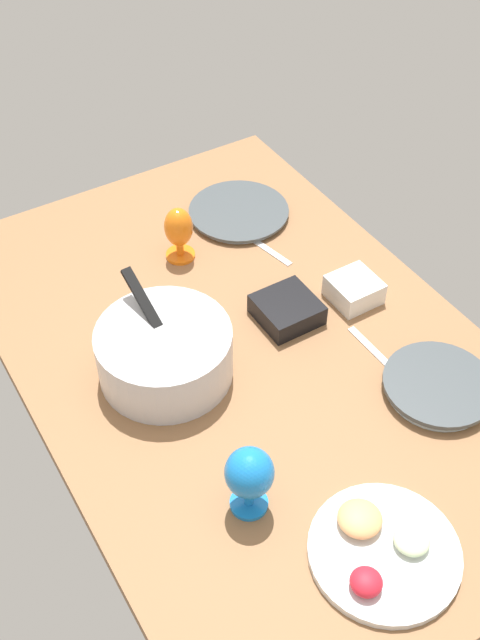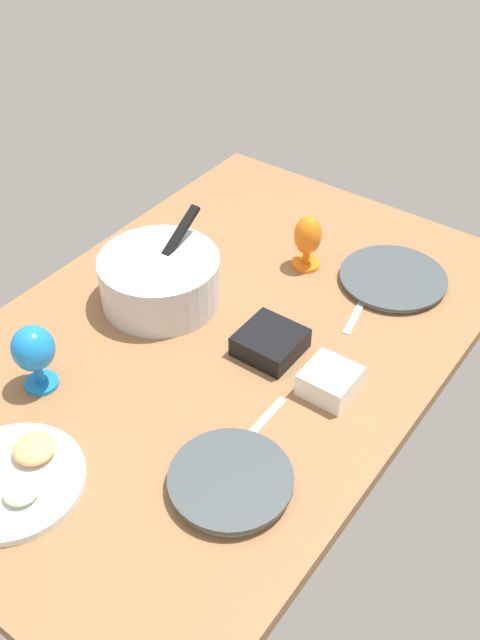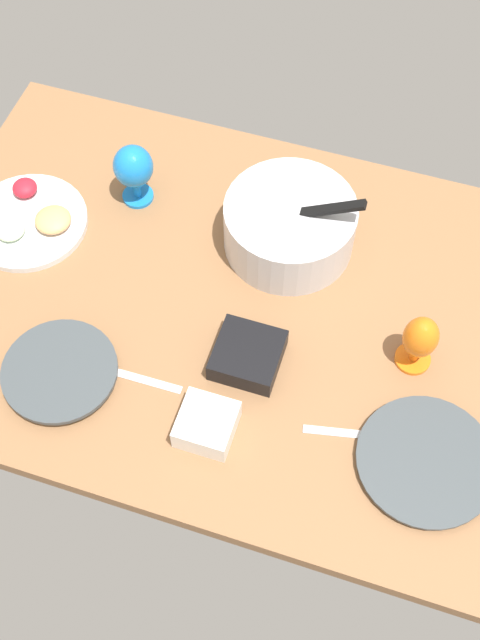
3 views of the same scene
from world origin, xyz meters
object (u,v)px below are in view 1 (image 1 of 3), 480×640
fruit_platter (382,549)px  square_bowl_white (354,289)px  dinner_plate_right (239,212)px  hurricane_glass_blue (249,475)px  square_bowl_black (287,309)px  hurricane_glass_orange (179,230)px  mixing_bowl (165,352)px  dinner_plate_left (438,386)px

fruit_platter → square_bowl_white: 70.62cm
dinner_plate_right → hurricane_glass_blue: size_ratio=1.71×
hurricane_glass_blue → dinner_plate_right: bearing=-30.1°
square_bowl_black → square_bowl_white: 18.66cm
hurricane_glass_orange → dinner_plate_right: bearing=-72.3°
dinner_plate_right → square_bowl_white: bearing=-171.4°
mixing_bowl → square_bowl_white: (-2.67, -52.37, -3.69)cm
fruit_platter → hurricane_glass_orange: hurricane_glass_orange is taller
dinner_plate_right → hurricane_glass_orange: bearing=107.7°
fruit_platter → hurricane_glass_blue: hurricane_glass_blue is taller
square_bowl_white → fruit_platter: bearing=147.0°
dinner_plate_right → fruit_platter: bearing=163.1°
mixing_bowl → dinner_plate_left: bearing=-126.6°
dinner_plate_right → mixing_bowl: size_ratio=0.89×
mixing_bowl → square_bowl_black: (0.46, -33.98, -4.07)cm
dinner_plate_left → mixing_bowl: bearing=53.4°
dinner_plate_left → square_bowl_black: bearing=23.1°
dinner_plate_left → mixing_bowl: 62.57cm
hurricane_glass_blue → square_bowl_black: (40.30, -36.11, -7.64)cm
dinner_plate_left → fruit_platter: bearing=124.3°
hurricane_glass_blue → mixing_bowl: bearing=-3.1°
mixing_bowl → square_bowl_white: bearing=-92.9°
square_bowl_black → hurricane_glass_orange: bearing=18.3°
hurricane_glass_blue → square_bowl_white: 66.36cm
hurricane_glass_orange → square_bowl_black: size_ratio=1.09×
square_bowl_black → mixing_bowl: bearing=90.8°
dinner_plate_left → hurricane_glass_blue: hurricane_glass_blue is taller
mixing_bowl → dinner_plate_right: bearing=-47.0°
fruit_platter → hurricane_glass_orange: (96.92, -8.63, 7.50)cm
dinner_plate_left → square_bowl_white: bearing=-3.9°
dinner_plate_right → hurricane_glass_orange: size_ratio=1.84×
fruit_platter → hurricane_glass_blue: 28.71cm
hurricane_glass_blue → square_bowl_white: size_ratio=1.45×
dinner_plate_right → square_bowl_black: (-41.98, 11.57, 1.98)cm
hurricane_glass_blue → square_bowl_black: 54.64cm
hurricane_glass_blue → square_bowl_black: bearing=-41.9°
dinner_plate_left → dinner_plate_right: 79.77cm
mixing_bowl → square_bowl_black: 34.23cm
dinner_plate_right → fruit_platter: 109.00cm
fruit_platter → square_bowl_black: 65.49cm
hurricane_glass_blue → dinner_plate_left: bearing=-87.1°
mixing_bowl → square_bowl_black: bearing=-89.2°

